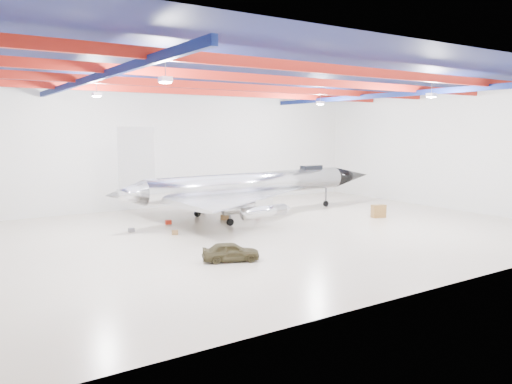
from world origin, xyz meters
TOP-DOWN VIEW (x-y plane):
  - floor at (0.00, 0.00)m, footprint 40.00×40.00m
  - wall_back at (0.00, 15.00)m, footprint 40.00×0.00m
  - wall_right at (20.00, 0.00)m, footprint 0.00×30.00m
  - ceiling at (0.00, 0.00)m, footprint 40.00×40.00m
  - ceiling_structure at (0.00, 0.00)m, footprint 39.50×29.50m
  - jet_aircraft at (2.63, 6.03)m, footprint 27.46×16.76m
  - jeep at (-6.22, -5.71)m, footprint 3.43×2.37m
  - desk at (11.10, -0.37)m, footprint 1.28×0.88m
  - crate_ply at (-5.93, 2.55)m, footprint 0.55×0.50m
  - toolbox_red at (-4.77, 6.44)m, footprint 0.54×0.47m
  - parts_bin at (3.53, 8.49)m, footprint 0.69×0.61m
  - crate_small at (-8.17, 5.10)m, footprint 0.42×0.34m
  - tool_chest at (2.81, 5.43)m, footprint 0.52×0.52m
  - oil_barrel at (-0.12, 5.73)m, footprint 0.67×0.58m
  - spares_box at (-0.06, 9.81)m, footprint 0.47×0.47m

SIDE VIEW (x-z plane):
  - floor at x=0.00m, z-range 0.00..0.00m
  - crate_small at x=-8.17m, z-range 0.00..0.29m
  - crate_ply at x=-5.93m, z-range 0.00..0.31m
  - toolbox_red at x=-4.77m, z-range 0.00..0.33m
  - tool_chest at x=2.81m, z-range 0.00..0.37m
  - spares_box at x=-0.06m, z-range 0.00..0.40m
  - parts_bin at x=3.53m, z-range 0.00..0.41m
  - oil_barrel at x=-0.12m, z-range 0.00..0.41m
  - desk at x=11.10m, z-range 0.00..1.07m
  - jeep at x=-6.22m, z-range 0.00..1.08m
  - jet_aircraft at x=2.63m, z-range -1.29..6.20m
  - wall_back at x=0.00m, z-range -14.50..25.50m
  - wall_right at x=20.00m, z-range -9.50..20.50m
  - ceiling_structure at x=0.00m, z-range 9.79..10.86m
  - ceiling at x=0.00m, z-range 11.00..11.00m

